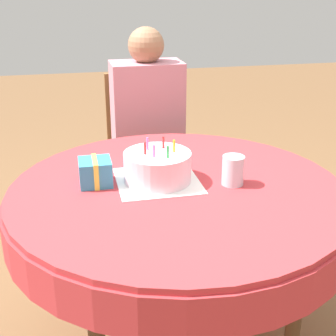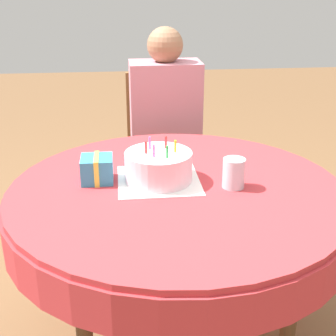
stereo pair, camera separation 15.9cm
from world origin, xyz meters
name	(u,v)px [view 1 (the left image)]	position (x,y,z in m)	size (l,w,h in m)	color
dining_table	(177,208)	(0.00, 0.00, 0.64)	(1.17, 1.17, 0.72)	#BC3338
chair	(145,155)	(0.05, 0.95, 0.48)	(0.43, 0.43, 0.91)	brown
person	(148,124)	(0.05, 0.85, 0.69)	(0.36, 0.31, 1.17)	#9E7051
napkin	(158,181)	(-0.06, 0.06, 0.73)	(0.28, 0.28, 0.00)	white
birthday_cake	(157,167)	(-0.06, 0.06, 0.78)	(0.23, 0.23, 0.15)	silver
drinking_glass	(233,170)	(0.19, -0.03, 0.78)	(0.08, 0.08, 0.10)	silver
gift_box	(95,172)	(-0.27, 0.08, 0.77)	(0.11, 0.12, 0.09)	teal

